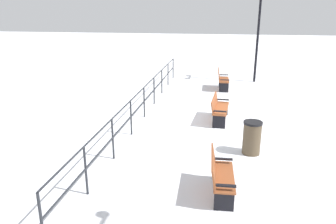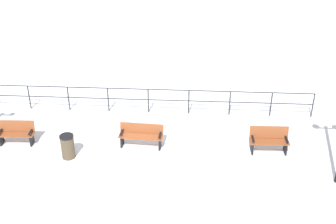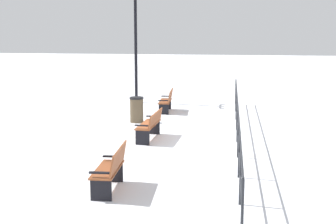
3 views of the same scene
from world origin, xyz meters
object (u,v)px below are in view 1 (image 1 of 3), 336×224
(bench_nearest, at_px, (220,175))
(lamppost_middle, at_px, (260,14))
(bench_second, at_px, (219,108))
(bench_third, at_px, (222,79))
(trash_bin, at_px, (252,138))

(bench_nearest, bearing_deg, lamppost_middle, 79.60)
(bench_second, distance_m, bench_third, 4.78)
(bench_second, bearing_deg, lamppost_middle, 78.99)
(bench_second, xyz_separation_m, lamppost_middle, (1.80, 6.82, 3.02))
(bench_nearest, relative_size, bench_third, 0.96)
(trash_bin, bearing_deg, bench_nearest, -110.35)
(bench_third, bearing_deg, bench_second, -92.57)
(lamppost_middle, height_order, trash_bin, lamppost_middle)
(trash_bin, bearing_deg, bench_second, 109.89)
(lamppost_middle, bearing_deg, trash_bin, -95.28)
(bench_second, xyz_separation_m, bench_third, (0.08, 4.78, 0.02))
(bench_second, relative_size, bench_third, 1.17)
(bench_nearest, height_order, bench_third, bench_third)
(bench_third, xyz_separation_m, lamppost_middle, (1.72, 2.04, 3.00))
(bench_nearest, relative_size, bench_second, 0.82)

